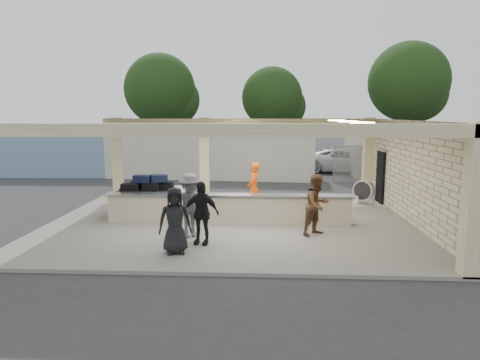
# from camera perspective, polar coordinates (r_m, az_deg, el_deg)

# --- Properties ---
(ground) EXTENTS (120.00, 120.00, 0.00)m
(ground) POSITION_cam_1_polar(r_m,az_deg,el_deg) (14.86, -1.36, -5.64)
(ground) COLOR #2C2C2F
(ground) RESTS_ON ground
(pavilion) EXTENTS (12.01, 10.00, 3.55)m
(pavilion) POSITION_cam_1_polar(r_m,az_deg,el_deg) (15.22, -0.39, -0.10)
(pavilion) COLOR slate
(pavilion) RESTS_ON ground
(baggage_counter) EXTENTS (8.20, 0.58, 0.98)m
(baggage_counter) POSITION_cam_1_polar(r_m,az_deg,el_deg) (14.23, -1.51, -3.86)
(baggage_counter) COLOR #C7B694
(baggage_counter) RESTS_ON pavilion
(luggage_cart) EXTENTS (2.60, 1.74, 1.45)m
(luggage_cart) POSITION_cam_1_polar(r_m,az_deg,el_deg) (15.66, -12.39, -1.80)
(luggage_cart) COLOR white
(luggage_cart) RESTS_ON pavilion
(drum_fan) EXTENTS (0.83, 0.74, 0.93)m
(drum_fan) POSITION_cam_1_polar(r_m,az_deg,el_deg) (18.22, 16.16, -1.36)
(drum_fan) COLOR white
(drum_fan) RESTS_ON pavilion
(baggage_handler) EXTENTS (0.39, 0.69, 1.88)m
(baggage_handler) POSITION_cam_1_polar(r_m,az_deg,el_deg) (15.44, 1.84, -1.14)
(baggage_handler) COLOR #F8560D
(baggage_handler) RESTS_ON pavilion
(passenger_a) EXTENTS (0.94, 0.87, 1.84)m
(passenger_a) POSITION_cam_1_polar(r_m,az_deg,el_deg) (12.99, 10.24, -3.27)
(passenger_a) COLOR brown
(passenger_a) RESTS_ON pavilion
(passenger_b) EXTENTS (1.10, 0.60, 1.78)m
(passenger_b) POSITION_cam_1_polar(r_m,az_deg,el_deg) (11.95, -5.23, -4.38)
(passenger_b) COLOR black
(passenger_b) RESTS_ON pavilion
(passenger_c) EXTENTS (1.28, 1.01, 1.91)m
(passenger_c) POSITION_cam_1_polar(r_m,az_deg,el_deg) (12.63, -6.65, -3.39)
(passenger_c) COLOR #525157
(passenger_c) RESTS_ON pavilion
(passenger_d) EXTENTS (0.91, 0.52, 1.75)m
(passenger_d) POSITION_cam_1_polar(r_m,az_deg,el_deg) (11.26, -8.67, -5.35)
(passenger_d) COLOR black
(passenger_d) RESTS_ON pavilion
(car_white_a) EXTENTS (5.73, 3.78, 1.50)m
(car_white_a) POSITION_cam_1_polar(r_m,az_deg,el_deg) (27.90, 14.10, 2.48)
(car_white_a) COLOR silver
(car_white_a) RESTS_ON ground
(car_white_b) EXTENTS (5.15, 3.13, 1.53)m
(car_white_b) POSITION_cam_1_polar(r_m,az_deg,el_deg) (29.01, 21.73, 2.38)
(car_white_b) COLOR silver
(car_white_b) RESTS_ON ground
(car_dark) EXTENTS (4.03, 1.77, 1.30)m
(car_dark) POSITION_cam_1_polar(r_m,az_deg,el_deg) (30.36, 12.84, 2.84)
(car_dark) COLOR black
(car_dark) RESTS_ON ground
(container_white) EXTENTS (12.06, 3.33, 2.58)m
(container_white) POSITION_cam_1_polar(r_m,az_deg,el_deg) (24.95, -3.96, 3.25)
(container_white) COLOR white
(container_white) RESTS_ON ground
(container_blue) EXTENTS (10.54, 2.79, 2.73)m
(container_blue) POSITION_cam_1_polar(r_m,az_deg,el_deg) (28.31, -23.66, 3.34)
(container_blue) COLOR #7B9AC5
(container_blue) RESTS_ON ground
(fence) EXTENTS (12.06, 0.06, 2.03)m
(fence) POSITION_cam_1_polar(r_m,az_deg,el_deg) (25.50, 25.81, 1.97)
(fence) COLOR gray
(fence) RESTS_ON ground
(tree_left) EXTENTS (6.60, 6.30, 9.00)m
(tree_left) POSITION_cam_1_polar(r_m,az_deg,el_deg) (39.53, -10.09, 11.43)
(tree_left) COLOR #382619
(tree_left) RESTS_ON ground
(tree_mid) EXTENTS (6.00, 5.60, 8.00)m
(tree_mid) POSITION_cam_1_polar(r_m,az_deg,el_deg) (40.54, 4.75, 10.58)
(tree_mid) COLOR #382619
(tree_mid) RESTS_ON ground
(tree_right) EXTENTS (7.20, 7.00, 10.00)m
(tree_right) POSITION_cam_1_polar(r_m,az_deg,el_deg) (41.74, 21.88, 11.66)
(tree_right) COLOR #382619
(tree_right) RESTS_ON ground
(adjacent_building) EXTENTS (6.00, 8.00, 3.20)m
(adjacent_building) POSITION_cam_1_polar(r_m,az_deg,el_deg) (25.84, 21.96, 3.51)
(adjacent_building) COLOR #C0B398
(adjacent_building) RESTS_ON ground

